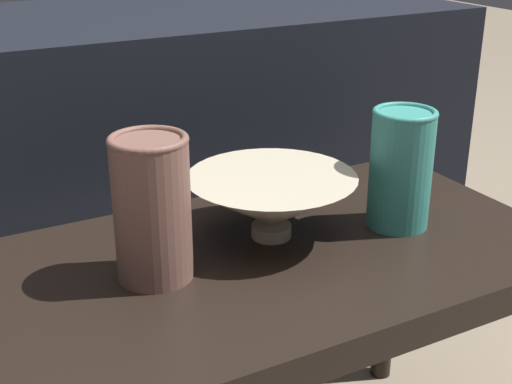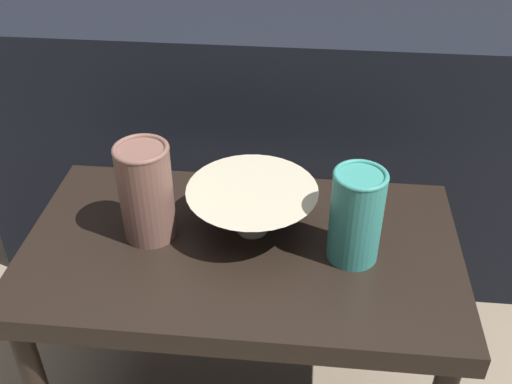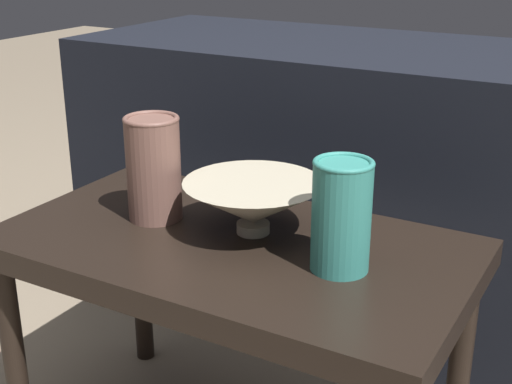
{
  "view_description": "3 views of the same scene",
  "coord_description": "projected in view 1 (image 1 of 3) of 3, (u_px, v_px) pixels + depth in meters",
  "views": [
    {
      "loc": [
        -0.39,
        -0.67,
        0.81
      ],
      "look_at": [
        -0.02,
        0.01,
        0.48
      ],
      "focal_mm": 50.0,
      "sensor_mm": 36.0,
      "label": 1
    },
    {
      "loc": [
        0.1,
        -0.74,
        1.04
      ],
      "look_at": [
        0.02,
        0.03,
        0.49
      ],
      "focal_mm": 42.0,
      "sensor_mm": 36.0,
      "label": 2
    },
    {
      "loc": [
        0.51,
        -0.83,
        0.85
      ],
      "look_at": [
        0.02,
        0.04,
        0.47
      ],
      "focal_mm": 50.0,
      "sensor_mm": 36.0,
      "label": 3
    }
  ],
  "objects": [
    {
      "name": "vase_colorful_right",
      "position": [
        401.0,
        167.0,
        0.91
      ],
      "size": [
        0.08,
        0.08,
        0.16
      ],
      "color": "teal",
      "rests_on": "table"
    },
    {
      "name": "table",
      "position": [
        276.0,
        285.0,
        0.89
      ],
      "size": [
        0.71,
        0.4,
        0.4
      ],
      "color": "black",
      "rests_on": "ground_plane"
    },
    {
      "name": "couch_backdrop",
      "position": [
        129.0,
        177.0,
        1.37
      ],
      "size": [
        1.26,
        0.5,
        0.62
      ],
      "color": "black",
      "rests_on": "ground_plane"
    },
    {
      "name": "vase_textured_left",
      "position": [
        152.0,
        207.0,
        0.78
      ],
      "size": [
        0.09,
        0.09,
        0.17
      ],
      "color": "brown",
      "rests_on": "table"
    },
    {
      "name": "bowl",
      "position": [
        272.0,
        201.0,
        0.89
      ],
      "size": [
        0.21,
        0.21,
        0.08
      ],
      "color": "#B2A88E",
      "rests_on": "table"
    }
  ]
}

